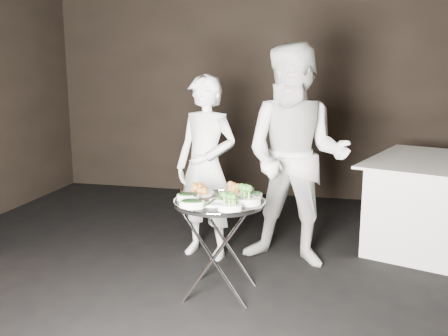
% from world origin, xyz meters
% --- Properties ---
extents(floor, '(6.00, 7.00, 0.05)m').
position_xyz_m(floor, '(0.00, 0.00, -0.03)').
color(floor, black).
rests_on(floor, ground).
extents(wall_back, '(6.00, 0.05, 3.00)m').
position_xyz_m(wall_back, '(0.00, 3.52, 1.50)').
color(wall_back, black).
rests_on(wall_back, floor).
extents(tray_stand, '(0.49, 0.41, 0.72)m').
position_xyz_m(tray_stand, '(-0.01, 0.42, 0.40)').
color(tray_stand, silver).
rests_on(tray_stand, floor).
extents(serving_tray, '(0.68, 0.68, 0.04)m').
position_xyz_m(serving_tray, '(-0.01, 0.42, 0.73)').
color(serving_tray, black).
rests_on(serving_tray, tray_stand).
extents(potato_plate_a, '(0.21, 0.21, 0.08)m').
position_xyz_m(potato_plate_a, '(-0.19, 0.57, 0.77)').
color(potato_plate_a, beige).
rests_on(potato_plate_a, serving_tray).
extents(potato_plate_b, '(0.19, 0.19, 0.07)m').
position_xyz_m(potato_plate_b, '(0.04, 0.62, 0.77)').
color(potato_plate_b, beige).
rests_on(potato_plate_b, serving_tray).
extents(greens_bowl, '(0.11, 0.11, 0.06)m').
position_xyz_m(greens_bowl, '(0.24, 0.54, 0.76)').
color(greens_bowl, silver).
rests_on(greens_bowl, serving_tray).
extents(asparagus_plate_a, '(0.19, 0.16, 0.03)m').
position_xyz_m(asparagus_plate_a, '(0.00, 0.42, 0.75)').
color(asparagus_plate_a, silver).
rests_on(asparagus_plate_a, serving_tray).
extents(asparagus_plate_b, '(0.18, 0.11, 0.03)m').
position_xyz_m(asparagus_plate_b, '(-0.04, 0.27, 0.75)').
color(asparagus_plate_b, silver).
rests_on(asparagus_plate_b, serving_tray).
extents(spinach_bowl_a, '(0.19, 0.14, 0.07)m').
position_xyz_m(spinach_bowl_a, '(-0.23, 0.38, 0.77)').
color(spinach_bowl_a, silver).
rests_on(spinach_bowl_a, serving_tray).
extents(spinach_bowl_b, '(0.20, 0.15, 0.07)m').
position_xyz_m(spinach_bowl_b, '(-0.15, 0.20, 0.77)').
color(spinach_bowl_b, silver).
rests_on(spinach_bowl_b, serving_tray).
extents(broccoli_bowl_a, '(0.23, 0.19, 0.08)m').
position_xyz_m(broccoli_bowl_a, '(0.21, 0.37, 0.77)').
color(broccoli_bowl_a, silver).
rests_on(broccoli_bowl_a, serving_tray).
extents(broccoli_bowl_b, '(0.19, 0.16, 0.07)m').
position_xyz_m(broccoli_bowl_b, '(0.12, 0.20, 0.77)').
color(broccoli_bowl_b, silver).
rests_on(broccoli_bowl_b, serving_tray).
extents(serving_utensils, '(0.59, 0.43, 0.01)m').
position_xyz_m(serving_utensils, '(0.01, 0.49, 0.79)').
color(serving_utensils, silver).
rests_on(serving_utensils, serving_tray).
extents(waiter_left, '(0.69, 0.55, 1.64)m').
position_xyz_m(waiter_left, '(-0.32, 1.18, 0.82)').
color(waiter_left, silver).
rests_on(waiter_left, floor).
extents(waiter_right, '(1.02, 0.85, 1.90)m').
position_xyz_m(waiter_right, '(0.47, 1.17, 0.95)').
color(waiter_right, silver).
rests_on(waiter_right, floor).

